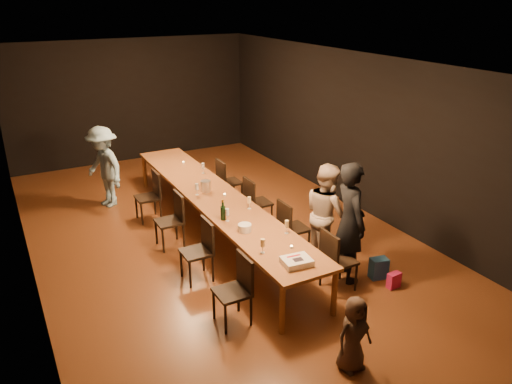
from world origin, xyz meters
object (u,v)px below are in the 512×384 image
chair_right_1 (294,227)px  chair_right_2 (258,202)px  chair_left_0 (232,292)px  chair_left_3 (147,197)px  ice_bucket (206,186)px  chair_right_3 (230,181)px  chair_left_2 (169,221)px  woman_birthday (350,222)px  chair_left_1 (196,252)px  birthday_cake (297,261)px  child (354,334)px  champagne_bottle (223,210)px  table (215,199)px  plate_stack (245,228)px  chair_right_0 (339,260)px  woman_tan (327,213)px  man_blue (104,167)px

chair_right_1 → chair_right_2: size_ratio=1.00×
chair_left_0 → chair_left_3: 3.60m
ice_bucket → chair_right_3: bearing=45.7°
chair_left_2 → woman_birthday: 3.02m
chair_right_1 → chair_left_3: same height
chair_left_1 → birthday_cake: size_ratio=2.34×
chair_right_2 → child: size_ratio=1.01×
champagne_bottle → chair_left_0: bearing=-111.2°
child → champagne_bottle: (-0.26, 2.87, 0.46)m
chair_left_0 → table: bearing=-19.5°
champagne_bottle → plate_stack: bearing=-78.2°
chair_right_0 → child: chair_right_0 is taller
woman_birthday → woman_tan: 0.60m
ice_bucket → champagne_bottle: bearing=-100.6°
woman_birthday → champagne_bottle: 1.92m
chair_right_2 → chair_left_0: 2.94m
table → chair_right_0: bearing=-70.5°
chair_right_1 → child: chair_right_1 is taller
man_blue → champagne_bottle: size_ratio=4.84×
table → birthday_cake: 2.63m
table → chair_left_3: chair_left_3 is taller
man_blue → chair_right_1: bearing=14.1°
chair_right_0 → child: size_ratio=1.01×
chair_right_2 → chair_left_0: size_ratio=1.00×
chair_left_3 → woman_birthday: 3.98m
chair_right_3 → chair_left_3: (-1.70, 0.00, 0.00)m
chair_left_2 → woman_birthday: woman_birthday is taller
man_blue → champagne_bottle: bearing=0.2°
birthday_cake → ice_bucket: (-0.03, 2.90, 0.06)m
chair_left_3 → champagne_bottle: (0.57, -2.14, 0.45)m
plate_stack → chair_left_3: bearing=104.3°
chair_left_2 → woman_birthday: size_ratio=0.51×
man_blue → chair_right_0: bearing=6.9°
chair_left_1 → child: 2.74m
chair_left_2 → birthday_cake: bearing=-162.6°
chair_left_2 → man_blue: 2.35m
woman_tan → champagne_bottle: bearing=72.4°
child → plate_stack: size_ratio=4.67×
woman_birthday → child: woman_birthday is taller
chair_left_1 → woman_tan: 2.09m
chair_right_2 → chair_left_0: (-1.70, -2.40, 0.00)m
ice_bucket → man_blue: bearing=123.3°
chair_left_0 → chair_left_2: size_ratio=1.00×
woman_birthday → child: 2.03m
child → birthday_cake: 1.23m
ice_bucket → chair_left_3: bearing=130.6°
man_blue → chair_left_1: bearing=-10.0°
chair_right_0 → chair_left_2: bearing=-144.7°
chair_right_0 → chair_right_3: size_ratio=1.00×
chair_right_1 → champagne_bottle: champagne_bottle is taller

